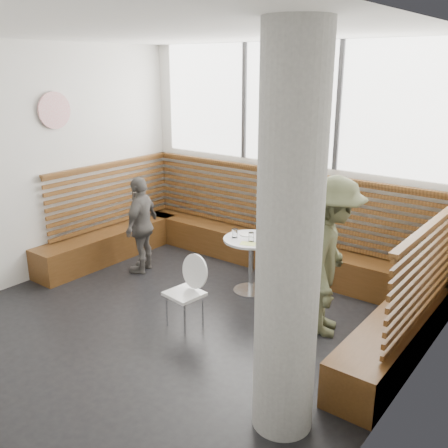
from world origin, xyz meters
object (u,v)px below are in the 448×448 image
Objects in this scene: cafe_table at (251,254)px; child_left at (142,225)px; concrete_column at (289,245)px; adult_man at (331,257)px; cafe_chair at (188,286)px; child_back at (280,239)px.

cafe_table is 0.53× the size of child_left.
concrete_column is at bearing -49.42° from cafe_table.
adult_man is at bearing 103.72° from concrete_column.
child_back is (0.16, 1.72, 0.12)m from cafe_chair.
concrete_column is 3.80× the size of cafe_chair.
adult_man is at bearing 71.23° from child_left.
child_back is at bearing 34.21° from adult_man.
concrete_column is 1.82m from adult_man.
cafe_chair is at bearing -93.16° from cafe_table.
concrete_column reaches higher than cafe_chair.
cafe_chair is at bearing 155.80° from concrete_column.
child_back is (-1.18, 0.87, -0.29)m from adult_man.
concrete_column is 2.27× the size of child_left.
adult_man is 1.47× the size of child_back.
adult_man is (-0.40, 1.63, -0.70)m from concrete_column.
child_back is 0.86× the size of child_left.
concrete_column is at bearing 174.25° from adult_man.
cafe_table is 0.42× the size of adult_man.
child_back is (0.10, 0.54, 0.07)m from cafe_table.
cafe_table is (-1.67, 1.95, -1.06)m from concrete_column.
cafe_table is 0.62× the size of child_back.
concrete_column is at bearing 44.88° from child_left.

